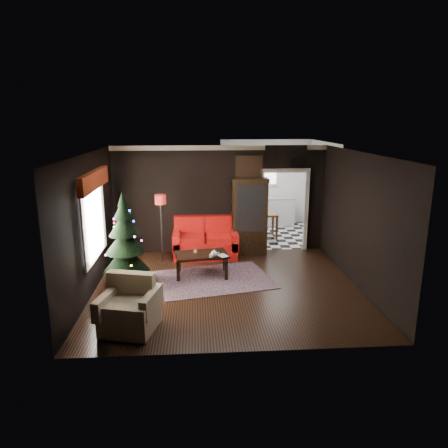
{
  "coord_description": "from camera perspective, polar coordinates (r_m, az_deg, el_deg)",
  "views": [
    {
      "loc": [
        -0.62,
        -8.09,
        3.44
      ],
      "look_at": [
        0.0,
        0.9,
        1.15
      ],
      "focal_mm": 33.14,
      "sensor_mm": 36.0,
      "label": 1
    }
  ],
  "objects": [
    {
      "name": "left_window",
      "position": [
        8.78,
        -17.62,
        0.48
      ],
      "size": [
        0.05,
        1.6,
        1.4
      ],
      "primitive_type": "cube",
      "color": "white",
      "rests_on": "wall_left"
    },
    {
      "name": "armchair",
      "position": [
        7.14,
        -12.93,
        -10.8
      ],
      "size": [
        1.06,
        1.06,
        0.89
      ],
      "primitive_type": null,
      "rotation": [
        0.0,
        0.0,
        -0.25
      ],
      "color": "tan",
      "rests_on": "ground"
    },
    {
      "name": "ceiling",
      "position": [
        8.14,
        0.44,
        9.75
      ],
      "size": [
        5.5,
        5.5,
        0.0
      ],
      "primitive_type": "plane",
      "rotation": [
        3.14,
        0.0,
        0.0
      ],
      "color": "white",
      "rests_on": "ground"
    },
    {
      "name": "kitchen_counter",
      "position": [
        13.81,
        5.82,
        1.69
      ],
      "size": [
        1.8,
        0.6,
        0.9
      ],
      "primitive_type": "cube",
      "color": "silver",
      "rests_on": "ground"
    },
    {
      "name": "valance",
      "position": [
        8.61,
        -17.51,
        5.79
      ],
      "size": [
        0.12,
        2.1,
        0.35
      ],
      "primitive_type": "cube",
      "color": "maroon",
      "rests_on": "wall_left"
    },
    {
      "name": "doorway",
      "position": [
        11.1,
        8.22,
        1.68
      ],
      "size": [
        1.1,
        0.1,
        2.1
      ],
      "primitive_type": null,
      "color": "beige",
      "rests_on": "ground"
    },
    {
      "name": "cup_a",
      "position": [
        9.34,
        -3.98,
        -3.77
      ],
      "size": [
        0.08,
        0.08,
        0.06
      ],
      "primitive_type": "cylinder",
      "rotation": [
        0.0,
        0.0,
        -0.25
      ],
      "color": "silver",
      "rests_on": "coffee_table"
    },
    {
      "name": "curio_cabinet",
      "position": [
        10.74,
        3.49,
        0.83
      ],
      "size": [
        0.9,
        0.45,
        1.9
      ],
      "primitive_type": null,
      "color": "black",
      "rests_on": "ground"
    },
    {
      "name": "floor",
      "position": [
        8.81,
        0.41,
        -8.72
      ],
      "size": [
        5.5,
        5.5,
        0.0
      ],
      "primitive_type": "plane",
      "color": "black",
      "rests_on": "ground"
    },
    {
      "name": "wall_clock",
      "position": [
        10.9,
        9.83,
        8.48
      ],
      "size": [
        0.32,
        0.32,
        0.06
      ],
      "primitive_type": "cylinder",
      "color": "silver",
      "rests_on": "wall_back"
    },
    {
      "name": "christmas_tree",
      "position": [
        8.8,
        -13.53,
        -1.91
      ],
      "size": [
        1.19,
        1.19,
        1.83
      ],
      "primitive_type": null,
      "rotation": [
        0.0,
        0.0,
        0.29
      ],
      "color": "#08350F",
      "rests_on": "ground"
    },
    {
      "name": "coffee_table",
      "position": [
        9.35,
        -3.05,
        -5.58
      ],
      "size": [
        1.24,
        0.86,
        0.51
      ],
      "primitive_type": null,
      "rotation": [
        0.0,
        0.0,
        0.16
      ],
      "color": "black",
      "rests_on": "rug"
    },
    {
      "name": "kitchen_floor",
      "position": [
        12.78,
        6.67,
        -1.45
      ],
      "size": [
        3.0,
        3.0,
        0.0
      ],
      "primitive_type": "plane",
      "color": "silver",
      "rests_on": "ground"
    },
    {
      "name": "teapot",
      "position": [
        9.02,
        -1.39,
        -4.08
      ],
      "size": [
        0.19,
        0.19,
        0.15
      ],
      "primitive_type": null,
      "rotation": [
        0.0,
        0.0,
        -0.23
      ],
      "color": "beige",
      "rests_on": "coffee_table"
    },
    {
      "name": "rug",
      "position": [
        9.21,
        -1.36,
        -7.63
      ],
      "size": [
        2.73,
        2.23,
        0.01
      ],
      "primitive_type": "cube",
      "rotation": [
        0.0,
        0.0,
        0.21
      ],
      "color": "#4C3C44",
      "rests_on": "ground"
    },
    {
      "name": "wall_left",
      "position": [
        8.61,
        -18.15,
        -0.17
      ],
      "size": [
        0.0,
        5.5,
        5.5
      ],
      "primitive_type": "plane",
      "rotation": [
        1.57,
        0.0,
        1.57
      ],
      "color": "black",
      "rests_on": "ground"
    },
    {
      "name": "floor_lamp",
      "position": [
        10.18,
        -8.61,
        -0.76
      ],
      "size": [
        0.36,
        0.36,
        1.72
      ],
      "primitive_type": null,
      "rotation": [
        0.0,
        0.0,
        0.3
      ],
      "color": "black",
      "rests_on": "ground"
    },
    {
      "name": "book",
      "position": [
        9.0,
        -0.65,
        -3.82
      ],
      "size": [
        0.17,
        0.09,
        0.24
      ],
      "primitive_type": "imported",
      "rotation": [
        0.0,
        0.0,
        0.43
      ],
      "color": "tan",
      "rests_on": "coffee_table"
    },
    {
      "name": "wall_front",
      "position": [
        5.98,
        2.25,
        -5.7
      ],
      "size": [
        5.5,
        0.0,
        5.5
      ],
      "primitive_type": "plane",
      "rotation": [
        -1.57,
        0.0,
        0.0
      ],
      "color": "black",
      "rests_on": "ground"
    },
    {
      "name": "kitchen_table",
      "position": [
        12.34,
        5.6,
        -0.18
      ],
      "size": [
        0.7,
        0.7,
        0.75
      ],
      "primitive_type": null,
      "color": "brown",
      "rests_on": "ground"
    },
    {
      "name": "cup_b",
      "position": [
        9.0,
        -1.81,
        -4.41
      ],
      "size": [
        0.09,
        0.09,
        0.07
      ],
      "primitive_type": "cylinder",
      "rotation": [
        0.0,
        0.0,
        -0.13
      ],
      "color": "white",
      "rests_on": "coffee_table"
    },
    {
      "name": "loveseat",
      "position": [
        10.56,
        -2.6,
        -1.92
      ],
      "size": [
        1.7,
        0.9,
        1.0
      ],
      "primitive_type": null,
      "color": "#950009",
      "rests_on": "ground"
    },
    {
      "name": "kitchen_window",
      "position": [
        13.84,
        5.78,
        6.97
      ],
      "size": [
        0.7,
        0.06,
        0.7
      ],
      "primitive_type": "cube",
      "color": "white",
      "rests_on": "ground"
    },
    {
      "name": "painting",
      "position": [
        10.7,
        3.47,
        7.85
      ],
      "size": [
        0.62,
        0.05,
        0.52
      ],
      "primitive_type": "cube",
      "color": "#AC743E",
      "rests_on": "wall_back"
    },
    {
      "name": "wall_right",
      "position": [
        8.99,
        18.17,
        0.43
      ],
      "size": [
        0.0,
        5.5,
        5.5
      ],
      "primitive_type": "plane",
      "rotation": [
        1.57,
        0.0,
        -1.57
      ],
      "color": "black",
      "rests_on": "ground"
    },
    {
      "name": "wall_back",
      "position": [
        10.8,
        -0.58,
        3.37
      ],
      "size": [
        5.5,
        0.0,
        5.5
      ],
      "primitive_type": "plane",
      "rotation": [
        1.57,
        0.0,
        0.0
      ],
      "color": "black",
      "rests_on": "ground"
    }
  ]
}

